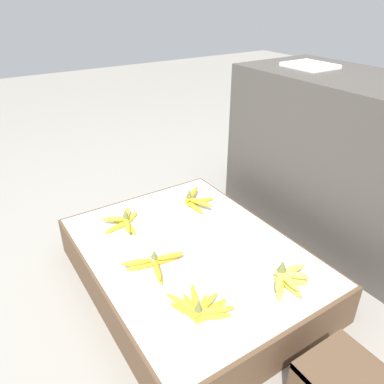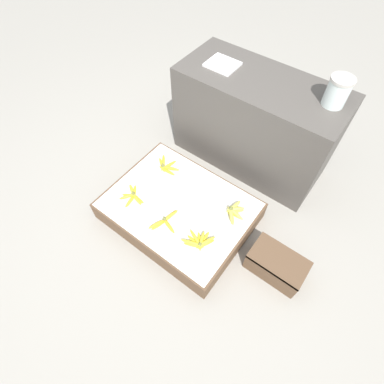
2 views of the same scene
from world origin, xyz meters
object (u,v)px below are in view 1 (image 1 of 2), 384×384
(banana_bunch_front_midright, at_px, (200,308))
(banana_bunch_middle_midright, at_px, (287,278))
(banana_bunch_front_midleft, at_px, (155,264))
(foam_tray_white, at_px, (310,65))
(banana_bunch_front_left, at_px, (124,221))
(banana_bunch_middle_left, at_px, (194,200))

(banana_bunch_front_midright, bearing_deg, banana_bunch_middle_midright, 80.20)
(banana_bunch_front_midleft, distance_m, foam_tray_white, 1.24)
(foam_tray_white, bearing_deg, banana_bunch_middle_midright, -47.98)
(banana_bunch_front_midright, relative_size, banana_bunch_middle_midright, 0.96)
(banana_bunch_front_left, relative_size, banana_bunch_middle_left, 0.86)
(banana_bunch_middle_midright, bearing_deg, banana_bunch_middle_left, 177.18)
(banana_bunch_front_left, height_order, banana_bunch_front_midleft, banana_bunch_front_left)
(banana_bunch_middle_left, bearing_deg, banana_bunch_front_left, -91.87)
(banana_bunch_front_midleft, distance_m, banana_bunch_middle_midright, 0.50)
(banana_bunch_front_midleft, relative_size, foam_tray_white, 1.11)
(banana_bunch_front_midright, relative_size, foam_tray_white, 0.85)
(banana_bunch_middle_left, bearing_deg, banana_bunch_middle_midright, -2.82)
(banana_bunch_front_midleft, distance_m, banana_bunch_middle_left, 0.52)
(banana_bunch_front_left, height_order, banana_bunch_middle_midright, banana_bunch_middle_midright)
(banana_bunch_middle_left, bearing_deg, banana_bunch_front_midright, -31.63)
(banana_bunch_front_midright, xyz_separation_m, foam_tray_white, (-0.56, 1.03, 0.60))
(banana_bunch_front_left, xyz_separation_m, foam_tray_white, (0.07, 1.03, 0.60))
(banana_bunch_front_left, bearing_deg, banana_bunch_middle_left, 88.13)
(banana_bunch_front_midright, relative_size, banana_bunch_middle_left, 0.81)
(foam_tray_white, bearing_deg, banana_bunch_front_midleft, -75.42)
(banana_bunch_front_midright, distance_m, banana_bunch_middle_left, 0.72)
(banana_bunch_middle_midright, xyz_separation_m, foam_tray_white, (-0.62, 0.68, 0.60))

